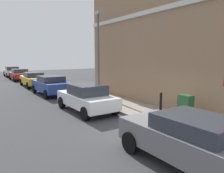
% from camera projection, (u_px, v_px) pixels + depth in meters
% --- Properties ---
extents(ground, '(80.00, 80.00, 0.00)m').
position_uv_depth(ground, '(139.00, 132.00, 8.06)').
color(ground, '#38383A').
extents(sidewalk, '(2.36, 30.00, 0.15)m').
position_uv_depth(sidewalk, '(103.00, 99.00, 14.11)').
color(sidewalk, gray).
rests_on(sidewalk, ground).
extents(corner_building, '(6.85, 11.26, 8.30)m').
position_uv_depth(corner_building, '(179.00, 37.00, 14.06)').
color(corner_building, '#937256').
rests_on(corner_building, ground).
extents(car_grey, '(1.88, 4.12, 1.38)m').
position_uv_depth(car_grey, '(193.00, 140.00, 5.45)').
color(car_grey, slate).
rests_on(car_grey, ground).
extents(car_white, '(1.89, 3.98, 1.44)m').
position_uv_depth(car_white, '(87.00, 98.00, 11.00)').
color(car_white, silver).
rests_on(car_white, ground).
extents(car_blue, '(2.02, 4.16, 1.43)m').
position_uv_depth(car_blue, '(51.00, 85.00, 15.92)').
color(car_blue, navy).
rests_on(car_blue, ground).
extents(car_yellow, '(1.87, 4.40, 1.38)m').
position_uv_depth(car_yellow, '(33.00, 79.00, 20.35)').
color(car_yellow, gold).
rests_on(car_yellow, ground).
extents(car_red, '(2.02, 4.21, 1.37)m').
position_uv_depth(car_red, '(20.00, 74.00, 25.76)').
color(car_red, maroon).
rests_on(car_red, ground).
extents(car_silver, '(1.89, 4.21, 1.45)m').
position_uv_depth(car_silver, '(12.00, 71.00, 30.51)').
color(car_silver, '#B7B7BC').
rests_on(car_silver, ground).
extents(utility_cabinet, '(0.46, 0.61, 1.15)m').
position_uv_depth(utility_cabinet, '(185.00, 110.00, 8.75)').
color(utility_cabinet, '#1E4C28').
rests_on(utility_cabinet, sidewalk).
extents(bollard_near_cabinet, '(0.14, 0.14, 1.04)m').
position_uv_depth(bollard_near_cabinet, '(161.00, 102.00, 10.02)').
color(bollard_near_cabinet, black).
rests_on(bollard_near_cabinet, sidewalk).
extents(lamppost, '(0.20, 0.44, 5.72)m').
position_uv_depth(lamppost, '(98.00, 50.00, 14.32)').
color(lamppost, '#59595B').
rests_on(lamppost, sidewalk).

